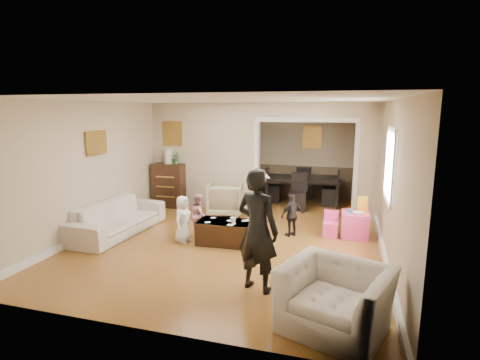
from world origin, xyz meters
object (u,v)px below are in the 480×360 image
(play_table, at_px, (355,225))
(dining_table, at_px, (301,191))
(cyan_cup, at_px, (350,211))
(child_kneel_b, at_px, (199,215))
(child_toddler, at_px, (292,215))
(armchair_back, at_px, (225,199))
(coffee_table, at_px, (229,233))
(table_lamp, at_px, (168,157))
(adult_person, at_px, (257,230))
(sofa, at_px, (118,218))
(coffee_cup, at_px, (233,220))
(armchair_front, at_px, (335,299))
(dresser, at_px, (169,185))
(child_kneel_a, at_px, (183,219))

(play_table, xyz_separation_m, dining_table, (-1.32, 2.37, 0.10))
(cyan_cup, bearing_deg, dining_table, 116.84)
(child_kneel_b, height_order, child_toddler, child_toddler)
(armchair_back, relative_size, coffee_table, 0.72)
(table_lamp, height_order, cyan_cup, table_lamp)
(armchair_back, bearing_deg, cyan_cup, 150.94)
(adult_person, bearing_deg, sofa, -6.40)
(cyan_cup, distance_m, child_kneel_b, 2.91)
(child_toddler, bearing_deg, child_kneel_b, -28.12)
(armchair_back, distance_m, coffee_cup, 2.02)
(adult_person, bearing_deg, play_table, -97.33)
(play_table, bearing_deg, table_lamp, 165.61)
(child_toddler, bearing_deg, play_table, 150.79)
(table_lamp, distance_m, child_kneel_b, 2.61)
(dining_table, bearing_deg, child_toddler, -93.96)
(armchair_front, xyz_separation_m, coffee_cup, (-1.88, 2.23, 0.11))
(child_toddler, bearing_deg, dining_table, -129.43)
(sofa, distance_m, armchair_front, 4.83)
(table_lamp, xyz_separation_m, adult_person, (3.20, -3.78, -0.43))
(armchair_front, height_order, child_kneel_b, child_kneel_b)
(armchair_back, distance_m, play_table, 3.01)
(coffee_table, xyz_separation_m, child_toddler, (1.05, 0.75, 0.21))
(armchair_front, bearing_deg, dining_table, 120.69)
(adult_person, xyz_separation_m, child_kneel_b, (-1.62, 1.89, -0.43))
(child_toddler, bearing_deg, cyan_cup, 149.46)
(table_lamp, distance_m, play_table, 4.78)
(coffee_table, height_order, child_toddler, child_toddler)
(adult_person, relative_size, child_toddler, 2.02)
(armchair_front, relative_size, adult_person, 0.66)
(armchair_back, relative_size, cyan_cup, 10.20)
(table_lamp, bearing_deg, coffee_cup, -43.17)
(sofa, height_order, armchair_front, armchair_front)
(table_lamp, distance_m, coffee_table, 3.34)
(armchair_front, relative_size, play_table, 2.22)
(sofa, distance_m, child_kneel_b, 1.64)
(sofa, relative_size, coffee_cup, 19.97)
(sofa, distance_m, play_table, 4.66)
(armchair_front, xyz_separation_m, dresser, (-4.27, 4.46, 0.18))
(sofa, relative_size, child_toddler, 2.60)
(adult_person, height_order, child_toddler, adult_person)
(cyan_cup, height_order, child_kneel_a, child_kneel_a)
(armchair_front, distance_m, child_kneel_a, 3.54)
(dresser, xyz_separation_m, coffee_cup, (2.39, -2.24, -0.07))
(cyan_cup, height_order, adult_person, adult_person)
(coffee_cup, height_order, child_kneel_a, child_kneel_a)
(coffee_cup, bearing_deg, dresser, 136.83)
(dresser, bearing_deg, coffee_cup, -43.17)
(coffee_table, height_order, adult_person, adult_person)
(coffee_cup, bearing_deg, child_kneel_a, -173.99)
(coffee_table, bearing_deg, armchair_front, -48.97)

